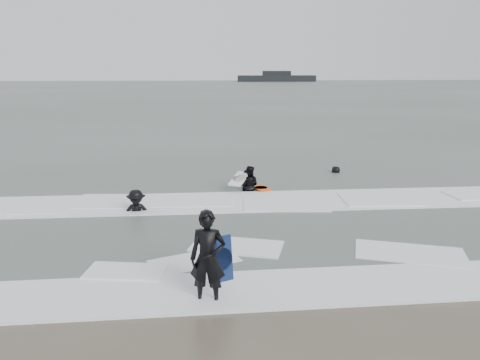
{
  "coord_description": "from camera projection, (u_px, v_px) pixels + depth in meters",
  "views": [
    {
      "loc": [
        -1.26,
        -9.73,
        4.67
      ],
      "look_at": [
        0.0,
        5.0,
        1.1
      ],
      "focal_mm": 35.0,
      "sensor_mm": 36.0,
      "label": 1
    }
  ],
  "objects": [
    {
      "name": "ground",
      "position": [
        259.0,
        278.0,
        10.62
      ],
      "size": [
        320.0,
        320.0,
        0.0
      ],
      "primitive_type": "plane",
      "color": "brown",
      "rests_on": "ground"
    },
    {
      "name": "sea",
      "position": [
        206.0,
        92.0,
        88.09
      ],
      "size": [
        320.0,
        320.0,
        0.0
      ],
      "primitive_type": "plane",
      "color": "#47544C",
      "rests_on": "ground"
    },
    {
      "name": "surfer_centre",
      "position": [
        209.0,
        303.0,
        9.53
      ],
      "size": [
        0.79,
        0.59,
        1.98
      ],
      "primitive_type": "imported",
      "rotation": [
        0.0,
        0.0,
        -0.18
      ],
      "color": "black",
      "rests_on": "ground"
    },
    {
      "name": "surfer_wading",
      "position": [
        249.0,
        192.0,
        18.03
      ],
      "size": [
        0.9,
        0.79,
        1.56
      ],
      "primitive_type": "imported",
      "rotation": [
        0.0,
        0.0,
        2.84
      ],
      "color": "black",
      "rests_on": "ground"
    },
    {
      "name": "surfer_breaker",
      "position": [
        137.0,
        214.0,
        15.31
      ],
      "size": [
        1.13,
        0.72,
        1.66
      ],
      "primitive_type": "imported",
      "rotation": [
        0.0,
        0.0,
        0.1
      ],
      "color": "black",
      "rests_on": "ground"
    },
    {
      "name": "surfer_right_near",
      "position": [
        248.0,
        190.0,
        18.27
      ],
      "size": [
        0.97,
        1.25,
        1.97
      ],
      "primitive_type": "imported",
      "rotation": [
        0.0,
        0.0,
        -2.06
      ],
      "color": "black",
      "rests_on": "ground"
    },
    {
      "name": "surfer_right_far",
      "position": [
        336.0,
        174.0,
        21.1
      ],
      "size": [
        0.81,
        0.86,
        1.48
      ],
      "primitive_type": "imported",
      "rotation": [
        0.0,
        0.0,
        -2.2
      ],
      "color": "black",
      "rests_on": "ground"
    },
    {
      "name": "surf_foam",
      "position": [
        244.0,
        224.0,
        14.19
      ],
      "size": [
        30.03,
        9.06,
        0.09
      ],
      "color": "white",
      "rests_on": "ground"
    },
    {
      "name": "bodyboards",
      "position": [
        244.0,
        199.0,
        15.22
      ],
      "size": [
        2.57,
        9.2,
        1.25
      ],
      "color": "#101F4C",
      "rests_on": "ground"
    },
    {
      "name": "vessel_horizon",
      "position": [
        277.0,
        78.0,
        153.8
      ],
      "size": [
        25.47,
        4.55,
        3.46
      ],
      "color": "black",
      "rests_on": "ground"
    }
  ]
}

